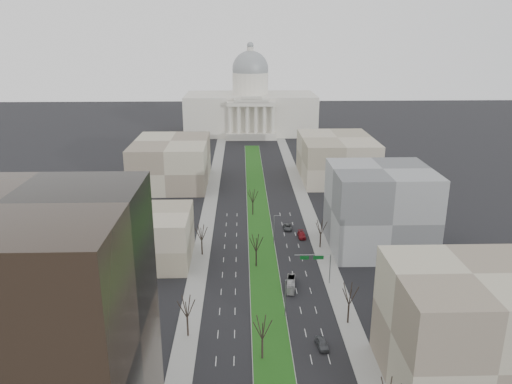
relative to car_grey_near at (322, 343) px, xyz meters
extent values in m
plane|color=black|center=(-10.20, 76.55, -0.83)|extent=(600.00, 600.00, 0.00)
cube|color=#999993|center=(-10.20, 75.55, -0.76)|extent=(8.00, 222.00, 0.15)
cube|color=#144311|center=(-10.20, 75.55, -0.66)|extent=(7.70, 221.70, 0.06)
cube|color=gray|center=(-27.70, 51.55, -0.76)|extent=(5.00, 330.00, 0.15)
cube|color=gray|center=(7.30, 51.55, -0.76)|extent=(5.00, 330.00, 0.15)
cube|color=beige|center=(-10.20, 226.55, 11.17)|extent=(80.00, 40.00, 24.00)
cube|color=beige|center=(-10.20, 203.55, 1.17)|extent=(30.00, 6.00, 4.00)
cube|color=beige|center=(-10.20, 203.55, 20.17)|extent=(28.00, 5.00, 2.50)
cube|color=beige|center=(-10.20, 203.55, 22.17)|extent=(20.00, 5.00, 1.80)
cube|color=beige|center=(-10.20, 203.55, 23.77)|extent=(12.00, 5.00, 1.60)
cylinder|color=beige|center=(-10.20, 226.55, 29.17)|extent=(22.00, 22.00, 14.00)
sphere|color=gray|center=(-10.20, 226.55, 38.17)|extent=(22.00, 22.00, 22.00)
cylinder|color=beige|center=(-10.20, 226.55, 49.17)|extent=(4.00, 4.00, 4.00)
sphere|color=gray|center=(-10.20, 226.55, 52.17)|extent=(4.00, 4.00, 4.00)
cylinder|color=beige|center=(-22.70, 203.55, 11.17)|extent=(2.00, 2.00, 16.00)
cylinder|color=beige|center=(-17.70, 203.55, 11.17)|extent=(2.00, 2.00, 16.00)
cylinder|color=beige|center=(-12.70, 203.55, 11.17)|extent=(2.00, 2.00, 16.00)
cylinder|color=beige|center=(-7.70, 203.55, 11.17)|extent=(2.00, 2.00, 16.00)
cylinder|color=beige|center=(-2.70, 203.55, 11.17)|extent=(2.00, 2.00, 16.00)
cylinder|color=beige|center=(2.30, 203.55, 11.17)|extent=(2.00, 2.00, 16.00)
cube|color=black|center=(-47.20, -25.45, 19.17)|extent=(34.00, 30.00, 40.00)
cube|color=gray|center=(-43.20, 41.55, 6.17)|extent=(26.00, 22.00, 14.00)
cube|color=gray|center=(22.80, -11.45, 10.17)|extent=(26.00, 24.00, 22.00)
cube|color=slate|center=(23.80, 48.55, 11.17)|extent=(28.00, 26.00, 24.00)
cube|color=gray|center=(-45.20, 116.55, 8.17)|extent=(30.00, 40.00, 18.00)
cube|color=gray|center=(24.80, 121.55, 8.17)|extent=(30.00, 40.00, 18.00)
cylinder|color=black|center=(-27.40, 4.55, 1.33)|extent=(0.40, 0.40, 4.32)
cylinder|color=black|center=(-27.40, 44.55, 1.28)|extent=(0.40, 0.40, 4.22)
cylinder|color=black|center=(7.00, 8.55, 1.37)|extent=(0.40, 0.40, 4.42)
cylinder|color=black|center=(7.00, 48.55, 1.18)|extent=(0.40, 0.40, 4.03)
cylinder|color=black|center=(-12.20, -3.45, 1.33)|extent=(0.40, 0.40, 4.32)
cylinder|color=black|center=(-12.20, 36.55, 1.33)|extent=(0.40, 0.40, 4.32)
cylinder|color=black|center=(-12.20, 76.55, 1.33)|extent=(0.40, 0.40, 4.32)
cylinder|color=gray|center=(-6.50, 11.55, 3.67)|extent=(0.20, 0.20, 9.00)
cylinder|color=gray|center=(-5.60, 11.55, 8.27)|extent=(1.80, 0.12, 0.12)
cylinder|color=gray|center=(-6.50, 51.55, 3.67)|extent=(0.20, 0.20, 9.00)
cylinder|color=gray|center=(-5.60, 51.55, 8.27)|extent=(1.80, 0.12, 0.12)
cylinder|color=gray|center=(6.00, 26.55, 3.17)|extent=(0.24, 0.24, 8.00)
cylinder|color=gray|center=(1.50, 26.55, 7.17)|extent=(9.00, 0.18, 0.18)
cube|color=#0C591E|center=(3.00, 26.63, 6.37)|extent=(2.60, 0.08, 1.00)
cube|color=#0C591E|center=(-0.50, 26.63, 6.37)|extent=(2.20, 0.08, 1.00)
imported|color=#494B50|center=(0.00, 0.00, 0.00)|extent=(2.54, 5.09, 1.67)
imported|color=black|center=(-3.40, 27.29, -0.09)|extent=(2.13, 4.65, 1.48)
imported|color=maroon|center=(2.46, 56.42, -0.03)|extent=(2.33, 5.58, 1.61)
imported|color=#414448|center=(-1.26, 63.18, -0.09)|extent=(2.47, 5.35, 1.49)
imported|color=silver|center=(-3.95, 24.34, 0.31)|extent=(2.96, 8.39, 2.29)
camera|label=1|loc=(-15.82, -85.79, 59.82)|focal=35.00mm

